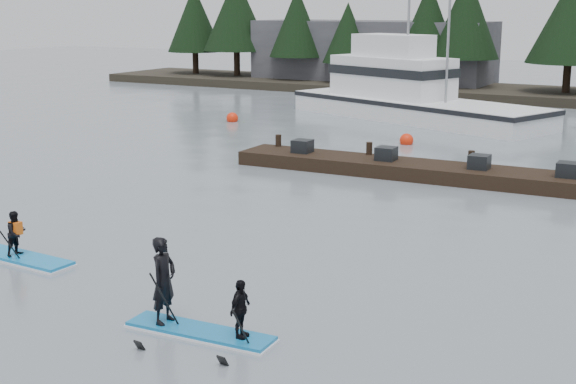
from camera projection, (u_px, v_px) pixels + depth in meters
The scene contains 10 objects.
ground at pixel (154, 296), 17.49m from camera, with size 160.00×160.00×0.00m, color slate.
far_shore at pixel (554, 96), 53.07m from camera, with size 70.00×8.00×0.60m, color #2D281E.
treeline at pixel (553, 100), 53.14m from camera, with size 60.00×4.00×8.00m, color black, non-canonical shape.
waterfront_building at pixel (372, 54), 60.94m from camera, with size 18.00×6.00×5.00m, color #4C4C51.
fishing_boat_large at pixel (410, 107), 44.45m from camera, with size 15.93×9.40×8.95m.
floating_dock at pixel (438, 172), 29.13m from camera, with size 15.63×2.08×0.52m, color black.
buoy_b at pixel (406, 144), 36.48m from camera, with size 0.63×0.63×0.63m, color red.
buoy_a at pixel (232, 121), 43.53m from camera, with size 0.64×0.64×0.64m, color red.
paddleboard_solo at pixel (17, 246), 19.88m from camera, with size 3.26×1.12×1.75m.
paddleboard_duo at pixel (190, 300), 15.37m from camera, with size 3.05×1.18×2.36m.
Camera 1 is at (10.65, -12.95, 6.19)m, focal length 50.00 mm.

